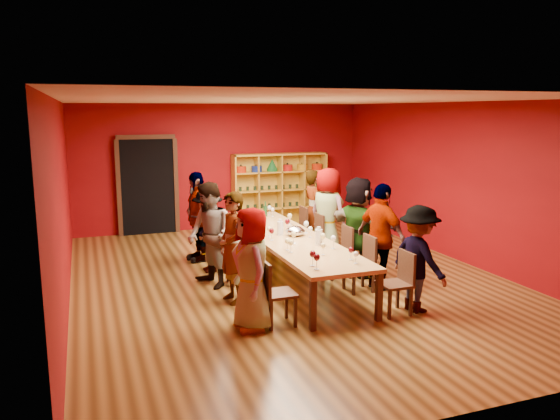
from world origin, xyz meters
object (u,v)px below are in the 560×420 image
object	(u,v)px
chair_person_right_3	(314,234)
person_right_4	(314,210)
chair_person_left_4	(213,234)
chair_person_right_0	(399,279)
person_left_0	(252,269)
chair_person_left_3	(223,243)
person_right_0	(419,259)
wine_bottle	(265,211)
person_left_3	(208,230)
chair_person_right_1	(363,260)
chair_person_left_2	(235,255)
spittoon_bowl	(295,231)
tasting_table	(289,239)
person_right_2	(358,227)
chair_person_left_0	(273,290)
person_right_1	(381,237)
chair_person_right_4	(299,226)
person_left_2	(210,235)
shelving_unit	(279,186)
person_left_4	(197,217)
person_right_3	(328,214)
chair_person_left_1	(250,268)
chair_person_right_2	(342,249)

from	to	relation	value
chair_person_right_3	person_right_4	world-z (taller)	person_right_4
chair_person_left_4	chair_person_right_0	xyz separation A→B (m)	(1.82, -3.72, 0.00)
person_left_0	chair_person_left_3	size ratio (longest dim) A/B	1.82
person_right_0	wine_bottle	distance (m)	3.95
chair_person_right_3	person_right_4	distance (m)	0.92
person_left_3	wine_bottle	world-z (taller)	person_left_3
chair_person_right_1	chair_person_left_2	bearing A→B (deg)	150.46
chair_person_left_4	chair_person_right_3	size ratio (longest dim) A/B	1.00
spittoon_bowl	wine_bottle	xyz separation A→B (m)	(0.06, 1.80, 0.04)
tasting_table	person_right_2	world-z (taller)	person_right_2
chair_person_left_0	person_left_0	size ratio (longest dim) A/B	0.55
person_right_1	chair_person_right_4	bearing A→B (deg)	-8.30
person_left_2	chair_person_right_3	distance (m)	2.45
person_left_0	chair_person_right_1	world-z (taller)	person_left_0
chair_person_right_1	shelving_unit	bearing A→B (deg)	84.72
person_left_4	wine_bottle	xyz separation A→B (m)	(1.40, 0.10, 0.01)
shelving_unit	person_left_2	distance (m)	5.04
chair_person_left_3	chair_person_right_0	xyz separation A→B (m)	(1.82, -2.94, 0.00)
chair_person_right_0	person_left_0	bearing A→B (deg)	175.08
chair_person_left_0	chair_person_right_1	distance (m)	2.02
person_right_3	wine_bottle	world-z (taller)	person_right_3
shelving_unit	chair_person_left_3	world-z (taller)	shelving_unit
tasting_table	wine_bottle	bearing A→B (deg)	83.85
chair_person_left_1	chair_person_right_0	bearing A→B (deg)	-34.70
chair_person_left_1	person_left_3	xyz separation A→B (m)	(-0.26, 1.68, 0.25)
tasting_table	wine_bottle	distance (m)	1.84
tasting_table	spittoon_bowl	world-z (taller)	spittoon_bowl
person_left_2	person_left_3	world-z (taller)	person_left_2
chair_person_left_0	person_right_4	bearing A→B (deg)	59.31
chair_person_left_2	person_left_2	size ratio (longest dim) A/B	0.52
chair_person_left_3	chair_person_left_4	distance (m)	0.78
shelving_unit	person_left_0	bearing A→B (deg)	-112.98
person_right_2	chair_person_right_4	xyz separation A→B (m)	(-0.32, 1.98, -0.37)
chair_person_right_2	person_right_3	xyz separation A→B (m)	(0.28, 1.18, 0.39)
person_right_2	person_right_3	xyz separation A→B (m)	(-0.04, 1.18, 0.02)
shelving_unit	person_left_3	size ratio (longest dim) A/B	1.61
chair_person_right_3	chair_person_left_2	bearing A→B (deg)	-153.02
chair_person_left_3	person_left_0	bearing A→B (deg)	-96.12
person_left_4	person_right_2	world-z (taller)	person_right_2
person_left_3	chair_person_left_4	world-z (taller)	person_left_3
chair_person_right_2	wine_bottle	size ratio (longest dim) A/B	2.96
chair_person_left_4	person_right_4	xyz separation A→B (m)	(2.15, 0.09, 0.33)
chair_person_left_1	chair_person_left_2	bearing A→B (deg)	90.00
tasting_table	chair_person_left_3	world-z (taller)	chair_person_left_3
tasting_table	chair_person_right_3	xyz separation A→B (m)	(0.91, 1.01, -0.20)
chair_person_right_4	chair_person_right_3	bearing A→B (deg)	-90.00
tasting_table	person_right_2	size ratio (longest dim) A/B	2.60
chair_person_left_2	wine_bottle	xyz separation A→B (m)	(1.11, 1.74, 0.37)
chair_person_right_1	chair_person_right_3	distance (m)	1.96
chair_person_left_4	chair_person_right_1	distance (m)	3.23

